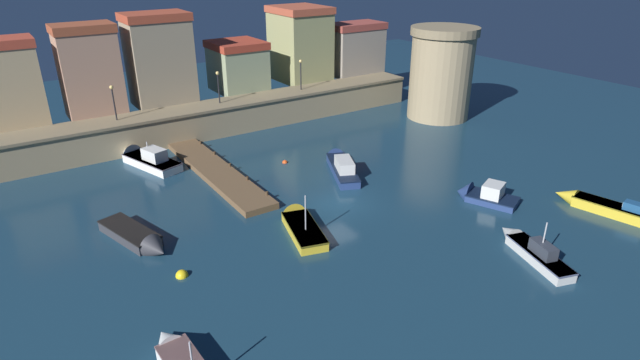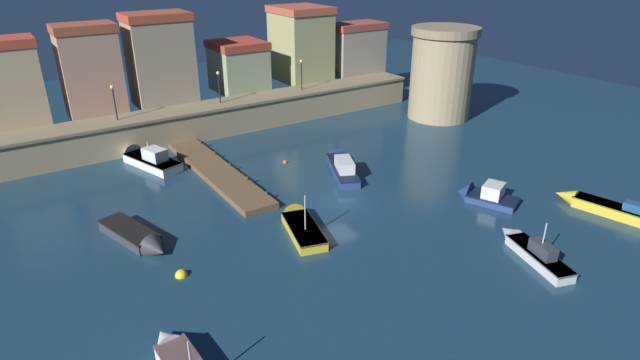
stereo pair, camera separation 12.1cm
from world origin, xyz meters
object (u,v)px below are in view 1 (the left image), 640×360
object	(u,v)px
moored_boat_1	(482,195)
moored_boat_0	(609,208)
moored_boat_4	(341,164)
quay_lamp_2	(301,69)
moored_boat_7	(531,249)
quay_lamp_1	(218,82)
moored_boat_6	(139,238)
mooring_buoy_0	(285,163)
moored_boat_3	(145,158)
fortress_tower	(441,73)
moored_boat_2	(299,223)
quay_lamp_0	(113,97)
mooring_buoy_1	(182,276)

from	to	relation	value
moored_boat_1	moored_boat_0	bearing A→B (deg)	-160.35
moored_boat_4	quay_lamp_2	bearing A→B (deg)	4.66
quay_lamp_2	moored_boat_7	distance (m)	30.48
quay_lamp_1	moored_boat_1	size ratio (longest dim) A/B	0.65
moored_boat_6	mooring_buoy_0	size ratio (longest dim) A/B	13.71
moored_boat_3	moored_boat_6	xyz separation A→B (m)	(-3.97, -12.28, -0.14)
fortress_tower	moored_boat_0	xyz separation A→B (m)	(-6.08, -21.68, -4.20)
quay_lamp_1	moored_boat_2	bearing A→B (deg)	-99.95
quay_lamp_0	moored_boat_4	xyz separation A→B (m)	(13.42, -13.87, -4.38)
moored_boat_2	moored_boat_3	size ratio (longest dim) A/B	0.84
moored_boat_1	mooring_buoy_0	size ratio (longest dim) A/B	10.24
fortress_tower	mooring_buoy_1	xyz separation A→B (m)	(-32.27, -12.84, -4.63)
moored_boat_0	moored_boat_6	distance (m)	30.29
quay_lamp_1	mooring_buoy_1	bearing A→B (deg)	-118.98
fortress_tower	mooring_buoy_0	world-z (taller)	fortress_tower
moored_boat_3	moored_boat_7	bearing A→B (deg)	-169.05
moored_boat_4	mooring_buoy_0	size ratio (longest dim) A/B	16.24
fortress_tower	mooring_buoy_0	xyz separation A→B (m)	(-19.59, -2.07, -4.63)
moored_boat_0	moored_boat_3	size ratio (longest dim) A/B	1.05
quay_lamp_0	moored_boat_0	bearing A→B (deg)	-51.01
moored_boat_1	moored_boat_4	world-z (taller)	moored_boat_4
mooring_buoy_0	quay_lamp_2	bearing A→B (deg)	52.09
quay_lamp_0	mooring_buoy_0	distance (m)	15.35
moored_boat_0	moored_boat_6	world-z (taller)	moored_boat_0
moored_boat_0	moored_boat_1	world-z (taller)	moored_boat_1
fortress_tower	mooring_buoy_1	distance (m)	35.04
quay_lamp_2	mooring_buoy_0	world-z (taller)	quay_lamp_2
moored_boat_7	quay_lamp_2	bearing A→B (deg)	11.65
moored_boat_6	moored_boat_7	world-z (taller)	moored_boat_7
quay_lamp_0	moored_boat_3	xyz separation A→B (m)	(0.86, -3.94, -4.38)
fortress_tower	moored_boat_2	bearing A→B (deg)	-153.93
moored_boat_3	moored_boat_7	size ratio (longest dim) A/B	1.20
mooring_buoy_0	mooring_buoy_1	bearing A→B (deg)	-139.65
moored_boat_6	moored_boat_1	bearing A→B (deg)	54.91
moored_boat_4	mooring_buoy_0	distance (m)	4.81
moored_boat_7	mooring_buoy_1	xyz separation A→B (m)	(-17.46, 9.15, -0.41)
moored_boat_4	mooring_buoy_1	distance (m)	17.08
mooring_buoy_0	quay_lamp_1	bearing A→B (deg)	96.46
moored_boat_6	moored_boat_7	distance (m)	22.98
moored_boat_1	mooring_buoy_0	distance (m)	15.84
quay_lamp_0	moored_boat_0	world-z (taller)	quay_lamp_0
quay_lamp_1	moored_boat_3	world-z (taller)	quay_lamp_1
mooring_buoy_1	moored_boat_4	bearing A→B (deg)	24.09
moored_boat_0	moored_boat_6	xyz separation A→B (m)	(-27.13, 13.46, -0.07)
moored_boat_6	mooring_buoy_0	bearing A→B (deg)	98.28
quay_lamp_2	moored_boat_6	distance (m)	27.29
fortress_tower	moored_boat_3	size ratio (longest dim) A/B	1.28
moored_boat_4	mooring_buoy_1	bearing A→B (deg)	138.31
moored_boat_1	quay_lamp_2	bearing A→B (deg)	-22.23
moored_boat_7	moored_boat_0	bearing A→B (deg)	-70.54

